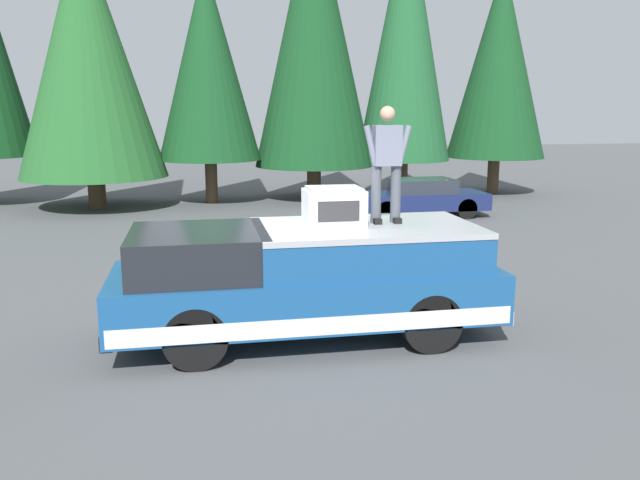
% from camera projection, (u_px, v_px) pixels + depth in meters
% --- Properties ---
extents(ground_plane, '(90.00, 90.00, 0.00)m').
position_uv_depth(ground_plane, '(279.00, 332.00, 9.72)').
color(ground_plane, '#4C4F51').
extents(pickup_truck, '(2.01, 5.54, 1.65)m').
position_uv_depth(pickup_truck, '(307.00, 280.00, 9.31)').
color(pickup_truck, navy).
rests_on(pickup_truck, ground).
extents(compressor_unit, '(0.65, 0.84, 0.56)m').
position_uv_depth(compressor_unit, '(334.00, 207.00, 9.21)').
color(compressor_unit, silver).
rests_on(compressor_unit, pickup_truck).
extents(person_on_truck_bed, '(0.29, 0.72, 1.69)m').
position_uv_depth(person_on_truck_bed, '(387.00, 161.00, 9.34)').
color(person_on_truck_bed, '#4C515B').
rests_on(person_on_truck_bed, pickup_truck).
extents(parked_car_navy, '(1.64, 4.10, 1.16)m').
position_uv_depth(parked_car_navy, '(420.00, 198.00, 19.90)').
color(parked_car_navy, navy).
rests_on(parked_car_navy, ground).
extents(conifer_far_left, '(3.72, 3.72, 8.58)m').
position_uv_depth(conifer_far_left, '(499.00, 62.00, 24.29)').
color(conifer_far_left, '#4C3826').
rests_on(conifer_far_left, ground).
extents(conifer_left, '(3.43, 3.43, 10.46)m').
position_uv_depth(conifer_left, '(406.00, 34.00, 23.20)').
color(conifer_left, '#4C3826').
rests_on(conifer_left, ground).
extents(conifer_center_left, '(4.28, 4.28, 10.56)m').
position_uv_depth(conifer_center_left, '(314.00, 33.00, 22.64)').
color(conifer_center_left, '#4C3826').
rests_on(conifer_center_left, ground).
extents(conifer_center_right, '(3.53, 3.53, 8.08)m').
position_uv_depth(conifer_center_right, '(207.00, 63.00, 21.91)').
color(conifer_center_right, '#4C3826').
rests_on(conifer_center_right, ground).
extents(conifer_right, '(4.74, 4.74, 8.95)m').
position_uv_depth(conifer_right, '(87.00, 54.00, 20.63)').
color(conifer_right, '#4C3826').
rests_on(conifer_right, ground).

